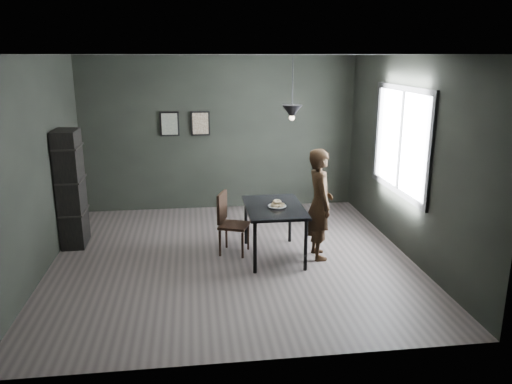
{
  "coord_description": "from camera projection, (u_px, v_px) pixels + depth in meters",
  "views": [
    {
      "loc": [
        -0.51,
        -6.59,
        2.8
      ],
      "look_at": [
        0.35,
        0.05,
        0.95
      ],
      "focal_mm": 35.0,
      "sensor_mm": 36.0,
      "label": 1
    }
  ],
  "objects": [
    {
      "name": "white_plate",
      "position": [
        277.0,
        207.0,
        6.94
      ],
      "size": [
        0.23,
        0.23,
        0.01
      ],
      "primitive_type": "cylinder",
      "color": "silver",
      "rests_on": "cafe_table"
    },
    {
      "name": "woman",
      "position": [
        320.0,
        204.0,
        6.96
      ],
      "size": [
        0.39,
        0.58,
        1.57
      ],
      "primitive_type": "imported",
      "rotation": [
        0.0,
        0.0,
        1.59
      ],
      "color": "black",
      "rests_on": "ground"
    },
    {
      "name": "ceiling",
      "position": [
        229.0,
        54.0,
        6.37
      ],
      "size": [
        5.0,
        5.0,
        0.02
      ],
      "color": "silver",
      "rests_on": "ground"
    },
    {
      "name": "framed_print_right",
      "position": [
        200.0,
        123.0,
        9.0
      ],
      "size": [
        0.34,
        0.04,
        0.44
      ],
      "color": "black",
      "rests_on": "ground"
    },
    {
      "name": "shelf_unit",
      "position": [
        71.0,
        189.0,
        7.4
      ],
      "size": [
        0.34,
        0.59,
        1.75
      ],
      "primitive_type": "cube",
      "rotation": [
        0.0,
        0.0,
        0.02
      ],
      "color": "black",
      "rests_on": "ground"
    },
    {
      "name": "ground",
      "position": [
        232.0,
        258.0,
        7.11
      ],
      "size": [
        5.0,
        5.0,
        0.0
      ],
      "primitive_type": "plane",
      "color": "#3B3533",
      "rests_on": "ground"
    },
    {
      "name": "wood_chair",
      "position": [
        229.0,
        219.0,
        7.18
      ],
      "size": [
        0.5,
        0.5,
        0.9
      ],
      "rotation": [
        0.0,
        0.0,
        -0.35
      ],
      "color": "black",
      "rests_on": "ground"
    },
    {
      "name": "pendant_lamp",
      "position": [
        292.0,
        112.0,
        6.77
      ],
      "size": [
        0.28,
        0.28,
        0.86
      ],
      "color": "black",
      "rests_on": "ground"
    },
    {
      "name": "framed_print_left",
      "position": [
        170.0,
        124.0,
        8.93
      ],
      "size": [
        0.34,
        0.04,
        0.44
      ],
      "color": "black",
      "rests_on": "ground"
    },
    {
      "name": "window_assembly",
      "position": [
        401.0,
        141.0,
        7.18
      ],
      "size": [
        0.04,
        1.96,
        1.56
      ],
      "color": "white",
      "rests_on": "ground"
    },
    {
      "name": "donut_pile",
      "position": [
        277.0,
        204.0,
        6.93
      ],
      "size": [
        0.21,
        0.2,
        0.09
      ],
      "rotation": [
        0.0,
        0.0,
        -0.37
      ],
      "color": "beige",
      "rests_on": "white_plate"
    },
    {
      "name": "back_wall",
      "position": [
        220.0,
        134.0,
        9.13
      ],
      "size": [
        5.0,
        0.1,
        2.8
      ],
      "primitive_type": "cube",
      "color": "black",
      "rests_on": "ground"
    },
    {
      "name": "cafe_table",
      "position": [
        274.0,
        211.0,
        7.01
      ],
      "size": [
        0.8,
        1.2,
        0.75
      ],
      "color": "black",
      "rests_on": "ground"
    }
  ]
}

